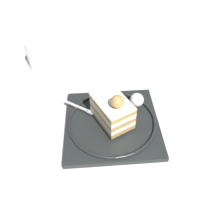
# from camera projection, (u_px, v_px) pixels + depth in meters

# --- Properties ---
(ground_plane) EXTENTS (2.40, 2.40, 0.00)m
(ground_plane) POSITION_uv_depth(u_px,v_px,m) (119.00, 117.00, 0.61)
(ground_plane) COLOR silver
(dessert_plate) EXTENTS (0.27, 0.27, 0.02)m
(dessert_plate) POSITION_uv_depth(u_px,v_px,m) (112.00, 123.00, 0.58)
(dessert_plate) COLOR black
(dessert_plate) RESTS_ON ground_plane
(cake_slice) EXTENTS (0.10, 0.12, 0.10)m
(cake_slice) POSITION_uv_depth(u_px,v_px,m) (113.00, 110.00, 0.55)
(cake_slice) COLOR tan
(cake_slice) RESTS_ON dessert_plate
(whipped_cream_dollop) EXTENTS (0.04, 0.04, 0.04)m
(whipped_cream_dollop) POSITION_uv_depth(u_px,v_px,m) (137.00, 100.00, 0.60)
(whipped_cream_dollop) COLOR white
(whipped_cream_dollop) RESTS_ON dessert_plate
(fork) EXTENTS (0.09, 0.08, 0.00)m
(fork) POSITION_uv_depth(u_px,v_px,m) (84.00, 109.00, 0.60)
(fork) COLOR silver
(fork) RESTS_ON dessert_plate
(drink_glass_near) EXTENTS (0.06, 0.06, 0.10)m
(drink_glass_near) POSITION_uv_depth(u_px,v_px,m) (37.00, 56.00, 0.74)
(drink_glass_near) COLOR white
(drink_glass_near) RESTS_ON ground_plane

